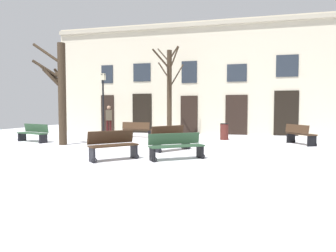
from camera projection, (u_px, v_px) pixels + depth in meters
name	position (u px, v px, depth m)	size (l,w,h in m)	color
ground_plane	(160.00, 147.00, 12.85)	(29.17, 29.17, 0.00)	white
building_facade	(191.00, 78.00, 19.71)	(18.23, 0.60, 7.02)	beige
tree_center	(169.00, 90.00, 17.29)	(1.49, 2.38, 5.02)	#382B1E
tree_foreground	(60.00, 90.00, 13.60)	(1.63, 1.22, 4.51)	#382B1E
streetlamp	(103.00, 97.00, 17.52)	(0.30, 0.30, 3.62)	black
litter_bin	(224.00, 132.00, 15.91)	(0.45, 0.45, 0.84)	#4C1E19
bench_back_to_back_right	(171.00, 138.00, 11.88)	(1.33, 1.63, 0.95)	#3D2819
bench_facing_shops	(300.00, 134.00, 13.78)	(1.16, 1.60, 0.90)	#3D2819
bench_back_to_back_left	(113.00, 145.00, 9.67)	(1.38, 1.46, 0.92)	#3D2819
bench_near_lamp	(176.00, 146.00, 9.78)	(1.69, 1.42, 0.83)	#2D4C33
bench_near_center_tree	(137.00, 129.00, 17.31)	(1.70, 0.59, 0.85)	#3D2819
bench_far_corner	(33.00, 133.00, 14.90)	(1.90, 1.07, 0.86)	#2D4C33
person_by_shop_door	(109.00, 118.00, 19.56)	(0.44, 0.35, 1.77)	#350F0F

